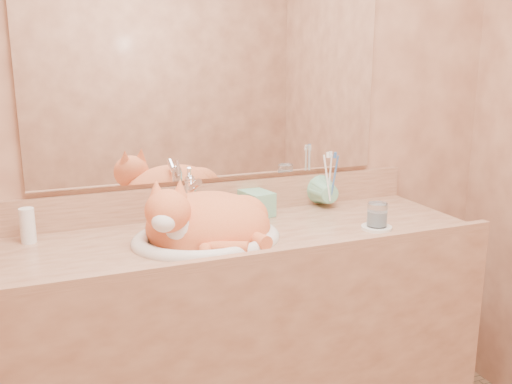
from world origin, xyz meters
name	(u,v)px	position (x,y,z in m)	size (l,w,h in m)	color
wall_back	(213,106)	(0.00, 1.00, 1.25)	(2.40, 0.02, 2.50)	#8E5840
vanity_counter	(241,350)	(0.00, 0.72, 0.42)	(1.60, 0.55, 0.85)	brown
mirror	(213,66)	(0.00, 0.99, 1.39)	(1.30, 0.02, 0.80)	white
sink_basin	(206,219)	(-0.12, 0.70, 0.92)	(0.47, 0.39, 0.15)	white
faucet	(191,199)	(-0.12, 0.89, 0.94)	(0.05, 0.13, 0.19)	white
cat	(203,220)	(-0.13, 0.72, 0.92)	(0.41, 0.33, 0.22)	#D95D32
soap_dispenser	(267,192)	(0.15, 0.86, 0.95)	(0.09, 0.09, 0.20)	#75BC95
toothbrush_cup	(330,196)	(0.43, 0.88, 0.90)	(0.12, 0.12, 0.11)	#75BC95
toothbrushes	(331,175)	(0.43, 0.88, 0.99)	(0.04, 0.04, 0.23)	white
saucer	(377,227)	(0.45, 0.61, 0.85)	(0.10, 0.10, 0.01)	white
water_glass	(377,215)	(0.45, 0.61, 0.90)	(0.07, 0.07, 0.08)	white
lotion_bottle	(28,226)	(-0.65, 0.90, 0.91)	(0.05, 0.05, 0.11)	white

